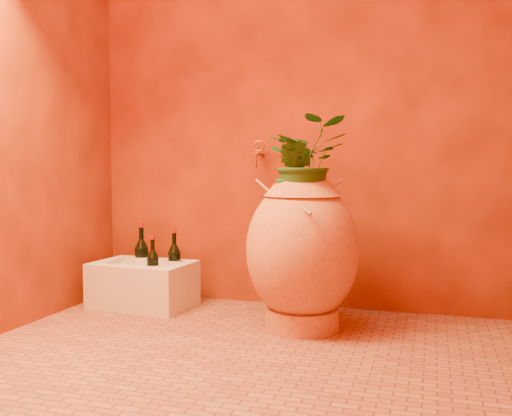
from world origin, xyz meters
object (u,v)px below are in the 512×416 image
(wine_bottle_c, at_px, (153,268))
(wine_bottle_a, at_px, (174,263))
(amphora, at_px, (302,249))
(wall_tap, at_px, (258,153))
(stone_basin, at_px, (143,286))
(wine_bottle_b, at_px, (142,260))

(wine_bottle_c, bearing_deg, wine_bottle_a, 61.17)
(amphora, bearing_deg, wine_bottle_c, 172.75)
(wall_tap, bearing_deg, stone_basin, -159.52)
(amphora, height_order, wine_bottle_b, amphora)
(stone_basin, distance_m, wine_bottle_c, 0.16)
(wine_bottle_b, bearing_deg, wine_bottle_a, 2.38)
(wine_bottle_a, relative_size, wine_bottle_c, 1.09)
(stone_basin, relative_size, wine_bottle_c, 2.04)
(amphora, bearing_deg, wine_bottle_b, 167.13)
(wine_bottle_b, distance_m, wine_bottle_c, 0.19)
(wine_bottle_c, height_order, wall_tap, wall_tap)
(wall_tap, bearing_deg, wine_bottle_a, -161.16)
(wine_bottle_c, relative_size, wall_tap, 1.80)
(amphora, bearing_deg, wall_tap, 131.41)
(wine_bottle_a, xyz_separation_m, wine_bottle_b, (-0.21, -0.01, 0.01))
(wine_bottle_a, distance_m, wine_bottle_c, 0.15)
(amphora, xyz_separation_m, wine_bottle_a, (-0.84, 0.25, -0.15))
(wine_bottle_a, relative_size, wine_bottle_b, 0.91)
(amphora, xyz_separation_m, stone_basin, (-1.00, 0.17, -0.28))
(stone_basin, xyz_separation_m, wine_bottle_a, (0.17, 0.08, 0.13))
(wine_bottle_a, distance_m, wall_tap, 0.83)
(wine_bottle_a, height_order, wall_tap, wall_tap)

